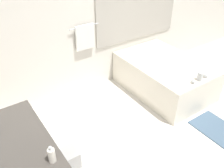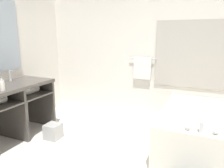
{
  "view_description": "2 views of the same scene",
  "coord_description": "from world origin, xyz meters",
  "views": [
    {
      "loc": [
        -2.01,
        -1.1,
        2.52
      ],
      "look_at": [
        -0.5,
        1.12,
        0.74
      ],
      "focal_mm": 40.0,
      "sensor_mm": 36.0,
      "label": 1
    },
    {
      "loc": [
        0.77,
        -1.64,
        1.57
      ],
      "look_at": [
        -0.46,
        1.15,
        0.88
      ],
      "focal_mm": 35.0,
      "sensor_mm": 36.0,
      "label": 2
    }
  ],
  "objects": [
    {
      "name": "waste_bin",
      "position": [
        -1.31,
        0.84,
        0.12
      ],
      "size": [
        0.22,
        0.22,
        0.23
      ],
      "color": "#B2B2B2",
      "rests_on": "ground_plane"
    },
    {
      "name": "wall_back_with_blinds",
      "position": [
        0.03,
        2.23,
        1.35
      ],
      "size": [
        7.4,
        0.13,
        2.7
      ],
      "color": "white",
      "rests_on": "ground_plane"
    },
    {
      "name": "bathtub",
      "position": [
        0.77,
        1.4,
        0.31
      ],
      "size": [
        1.05,
        1.57,
        0.67
      ],
      "color": "silver",
      "rests_on": "ground_plane"
    },
    {
      "name": "vanity_counter",
      "position": [
        -1.86,
        0.62,
        0.62
      ],
      "size": [
        0.65,
        1.29,
        0.85
      ],
      "color": "#4C4742",
      "rests_on": "ground_plane"
    },
    {
      "name": "soap_dispenser",
      "position": [
        -1.64,
        0.31,
        0.92
      ],
      "size": [
        0.06,
        0.06,
        0.16
      ],
      "color": "white",
      "rests_on": "vanity_counter"
    },
    {
      "name": "sink_faucet",
      "position": [
        -2.04,
        0.79,
        0.94
      ],
      "size": [
        0.09,
        0.04,
        0.18
      ],
      "color": "silver",
      "rests_on": "vanity_counter"
    }
  ]
}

